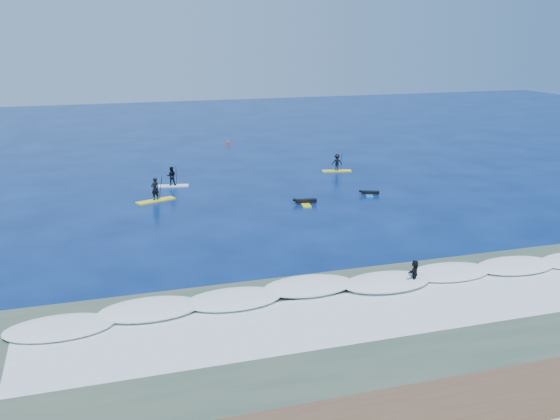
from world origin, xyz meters
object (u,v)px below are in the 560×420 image
object	(u,v)px
prone_paddler_far	(369,193)
wave_surfer	(414,273)
sup_paddler_left	(155,193)
sup_paddler_right	(337,164)
sup_paddler_center	(171,178)
marker_buoy	(228,143)
prone_paddler_near	(305,202)

from	to	relation	value
prone_paddler_far	wave_surfer	bearing A→B (deg)	-176.92
sup_paddler_left	sup_paddler_right	distance (m)	18.28
sup_paddler_center	wave_surfer	xyz separation A→B (m)	(8.95, -25.24, 0.01)
wave_surfer	marker_buoy	distance (m)	42.75
sup_paddler_center	prone_paddler_far	world-z (taller)	sup_paddler_center
prone_paddler_far	marker_buoy	world-z (taller)	marker_buoy
prone_paddler_far	wave_surfer	distance (m)	18.58
sup_paddler_left	sup_paddler_center	world-z (taller)	sup_paddler_left
sup_paddler_left	wave_surfer	size ratio (longest dim) A/B	1.89
prone_paddler_far	sup_paddler_left	bearing A→B (deg)	100.26
sup_paddler_right	prone_paddler_far	xyz separation A→B (m)	(-0.82, -8.82, -0.59)
prone_paddler_near	sup_paddler_left	bearing A→B (deg)	77.68
sup_paddler_center	marker_buoy	bearing A→B (deg)	73.04
sup_paddler_left	sup_paddler_center	size ratio (longest dim) A/B	1.09
prone_paddler_far	marker_buoy	xyz separation A→B (m)	(-5.86, 25.10, 0.14)
prone_paddler_near	marker_buoy	world-z (taller)	marker_buoy
prone_paddler_near	prone_paddler_far	world-z (taller)	prone_paddler_near
prone_paddler_near	wave_surfer	xyz separation A→B (m)	(0.04, -16.70, 0.58)
sup_paddler_center	marker_buoy	xyz separation A→B (m)	(8.87, 17.50, -0.45)
sup_paddler_center	prone_paddler_near	xyz separation A→B (m)	(8.91, -8.54, -0.57)
marker_buoy	prone_paddler_near	bearing A→B (deg)	-89.91
sup_paddler_left	sup_paddler_right	world-z (taller)	sup_paddler_left
sup_paddler_center	prone_paddler_far	bearing A→B (deg)	-17.38
sup_paddler_left	sup_paddler_center	bearing A→B (deg)	46.52
sup_paddler_center	prone_paddler_far	distance (m)	16.58
sup_paddler_right	prone_paddler_far	world-z (taller)	sup_paddler_right
wave_surfer	marker_buoy	size ratio (longest dim) A/B	2.52
sup_paddler_center	prone_paddler_near	bearing A→B (deg)	-33.89
sup_paddler_right	prone_paddler_near	size ratio (longest dim) A/B	1.17
marker_buoy	prone_paddler_far	bearing A→B (deg)	-76.85
sup_paddler_center	wave_surfer	distance (m)	26.78
sup_paddler_left	marker_buoy	world-z (taller)	sup_paddler_left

